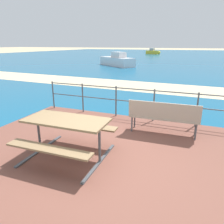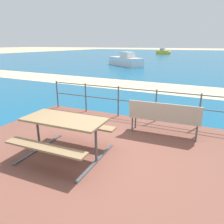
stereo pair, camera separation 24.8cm
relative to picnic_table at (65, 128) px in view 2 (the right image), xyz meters
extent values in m
plane|color=tan|center=(0.58, 0.29, -0.67)|extent=(240.00, 240.00, 0.00)
cube|color=brown|center=(0.58, 0.29, -0.64)|extent=(6.40, 5.20, 0.06)
cube|color=#145B84|center=(0.58, 40.29, -0.66)|extent=(90.00, 90.00, 0.01)
cube|color=beige|center=(0.58, 8.08, -0.66)|extent=(54.08, 5.30, 0.01)
cube|color=#8C704C|center=(0.00, 0.00, 0.17)|extent=(1.64, 0.80, 0.04)
cube|color=#8C704C|center=(0.02, -0.61, -0.15)|extent=(1.63, 0.30, 0.04)
cube|color=#8C704C|center=(-0.02, 0.61, -0.15)|extent=(1.63, 0.30, 0.04)
cylinder|color=#4C5156|center=(-0.69, -0.02, -0.22)|extent=(0.05, 0.05, 0.78)
cube|color=#4C5156|center=(-0.69, -0.02, -0.59)|extent=(0.10, 1.48, 0.03)
cylinder|color=#4C5156|center=(0.69, 0.02, -0.22)|extent=(0.05, 0.05, 0.78)
cube|color=#4C5156|center=(0.69, 0.02, -0.59)|extent=(0.10, 1.48, 0.03)
cube|color=tan|center=(1.59, 1.90, -0.19)|extent=(1.73, 0.46, 0.04)
cube|color=tan|center=(1.59, 1.72, 0.04)|extent=(1.72, 0.11, 0.42)
cylinder|color=#4C5156|center=(2.36, 2.08, -0.40)|extent=(0.04, 0.04, 0.42)
cylinder|color=#4C5156|center=(2.37, 1.78, -0.40)|extent=(0.04, 0.04, 0.42)
cylinder|color=#4C5156|center=(0.81, 2.02, -0.40)|extent=(0.04, 0.04, 0.42)
cylinder|color=#4C5156|center=(0.82, 1.72, -0.40)|extent=(0.04, 0.04, 0.42)
cylinder|color=#4C5156|center=(-2.37, 2.74, -0.13)|extent=(0.04, 0.04, 0.96)
cylinder|color=#4C5156|center=(-1.19, 2.74, -0.13)|extent=(0.04, 0.04, 0.96)
cylinder|color=#4C5156|center=(-0.01, 2.74, -0.13)|extent=(0.04, 0.04, 0.96)
cylinder|color=#4C5156|center=(1.17, 2.74, -0.13)|extent=(0.04, 0.04, 0.96)
cylinder|color=#4C5156|center=(2.35, 2.74, -0.13)|extent=(0.04, 0.04, 0.96)
cylinder|color=#4C5156|center=(0.58, 2.74, 0.30)|extent=(5.90, 0.03, 0.03)
cylinder|color=#4C5156|center=(0.58, 2.74, -0.08)|extent=(5.90, 0.03, 0.03)
cube|color=yellow|center=(-7.78, 46.73, -0.27)|extent=(3.14, 1.98, 0.77)
cube|color=#A5A8AD|center=(-7.99, 46.79, 0.37)|extent=(1.09, 1.04, 0.52)
cone|color=yellow|center=(-6.12, 46.31, -0.27)|extent=(0.66, 0.80, 0.69)
cube|color=silver|center=(-5.90, 18.44, -0.22)|extent=(4.73, 4.11, 0.88)
cube|color=silver|center=(-5.61, 18.22, 0.50)|extent=(1.84, 1.72, 0.56)
cone|color=silver|center=(-8.02, 20.07, -0.22)|extent=(0.88, 0.93, 0.79)
camera|label=1|loc=(2.26, -3.26, 1.58)|focal=34.11mm
camera|label=2|loc=(2.49, -3.16, 1.58)|focal=34.11mm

